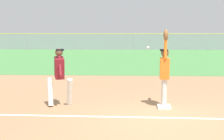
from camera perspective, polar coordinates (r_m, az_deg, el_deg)
ground_plane at (r=7.89m, az=9.27°, el=-9.22°), size 77.09×77.09×0.00m
outfield_grass at (r=23.81m, az=4.70°, el=2.29°), size 46.53×18.04×0.01m
chalk_foul_line at (r=8.54m, az=-17.33°, el=-8.12°), size 12.00×0.34×0.01m
first_base at (r=8.98m, az=9.79°, el=-6.85°), size 0.39×0.39×0.08m
fielder at (r=8.90m, az=9.90°, el=0.11°), size 0.29×0.90×2.28m
runner at (r=9.07m, az=-9.90°, el=-0.54°), size 0.86×0.83×1.72m
baseball at (r=9.05m, az=6.81°, el=4.26°), size 0.07×0.07×0.07m
outfield_fence at (r=32.75m, az=4.11°, el=5.35°), size 46.61×0.08×1.77m
parked_car_silver at (r=36.17m, az=-5.39°, el=5.23°), size 4.53×2.39×1.25m
parked_car_blue at (r=35.66m, az=4.07°, el=5.21°), size 4.50×2.31×1.25m
parked_car_green at (r=36.59m, az=14.35°, el=5.06°), size 4.41×2.13×1.25m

